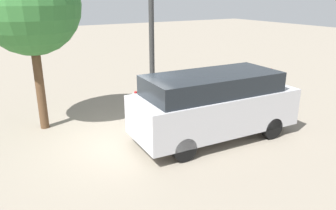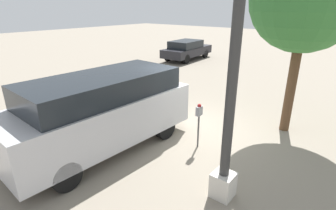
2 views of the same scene
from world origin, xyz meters
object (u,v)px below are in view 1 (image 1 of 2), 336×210
parking_meter_near (136,101)px  parking_meter_far (271,77)px  parked_van (214,104)px  lamp_post (152,62)px  street_tree (29,5)px

parking_meter_near → parking_meter_far: size_ratio=0.93×
parked_van → parking_meter_near: bearing=133.0°
parking_meter_far → parked_van: parked_van is taller
parking_meter_near → parking_meter_far: parking_meter_far is taller
parking_meter_far → lamp_post: lamp_post is taller
parked_van → street_tree: size_ratio=0.94×
parking_meter_far → lamp_post: 5.12m
street_tree → parked_van: bearing=-39.2°
parking_meter_far → parked_van: bearing=-157.7°
parking_meter_far → lamp_post: (-4.77, 1.66, 0.85)m
lamp_post → street_tree: street_tree is taller
lamp_post → street_tree: (-4.15, 0.06, 2.14)m
lamp_post → street_tree: size_ratio=0.92×
parked_van → street_tree: (-4.42, 3.61, 2.88)m
parking_meter_near → street_tree: bearing=149.0°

